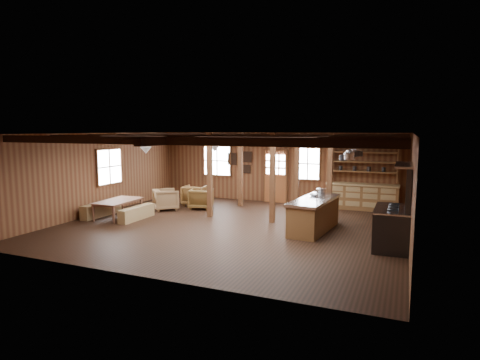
{
  "coord_description": "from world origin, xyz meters",
  "views": [
    {
      "loc": [
        4.85,
        -10.84,
        2.92
      ],
      "look_at": [
        -0.02,
        0.81,
        1.32
      ],
      "focal_mm": 30.0,
      "sensor_mm": 36.0,
      "label": 1
    }
  ],
  "objects_px": {
    "dining_table": "(119,209)",
    "armchair_c": "(166,199)",
    "kitchen_island": "(314,214)",
    "commercial_range": "(395,221)",
    "armchair_b": "(195,195)",
    "armchair_a": "(201,199)"
  },
  "relations": [
    {
      "from": "commercial_range",
      "to": "armchair_a",
      "type": "bearing_deg",
      "value": 159.44
    },
    {
      "from": "kitchen_island",
      "to": "commercial_range",
      "type": "bearing_deg",
      "value": -16.89
    },
    {
      "from": "commercial_range",
      "to": "kitchen_island",
      "type": "bearing_deg",
      "value": 157.39
    },
    {
      "from": "commercial_range",
      "to": "armchair_c",
      "type": "relative_size",
      "value": 2.49
    },
    {
      "from": "dining_table",
      "to": "armchair_a",
      "type": "relative_size",
      "value": 2.07
    },
    {
      "from": "armchair_a",
      "to": "armchair_b",
      "type": "relative_size",
      "value": 0.96
    },
    {
      "from": "commercial_range",
      "to": "armchair_a",
      "type": "height_order",
      "value": "commercial_range"
    },
    {
      "from": "kitchen_island",
      "to": "armchair_c",
      "type": "bearing_deg",
      "value": 176.38
    },
    {
      "from": "kitchen_island",
      "to": "armchair_c",
      "type": "height_order",
      "value": "kitchen_island"
    },
    {
      "from": "dining_table",
      "to": "armchair_a",
      "type": "bearing_deg",
      "value": -38.99
    },
    {
      "from": "commercial_range",
      "to": "dining_table",
      "type": "bearing_deg",
      "value": 179.28
    },
    {
      "from": "commercial_range",
      "to": "armchair_b",
      "type": "distance_m",
      "value": 7.95
    },
    {
      "from": "dining_table",
      "to": "armchair_c",
      "type": "xyz_separation_m",
      "value": [
        0.69,
        1.74,
        0.09
      ]
    },
    {
      "from": "armchair_c",
      "to": "kitchen_island",
      "type": "bearing_deg",
      "value": -143.37
    },
    {
      "from": "kitchen_island",
      "to": "armchair_b",
      "type": "bearing_deg",
      "value": 163.04
    },
    {
      "from": "dining_table",
      "to": "armchair_c",
      "type": "height_order",
      "value": "armchair_c"
    },
    {
      "from": "kitchen_island",
      "to": "armchair_c",
      "type": "distance_m",
      "value": 5.73
    },
    {
      "from": "armchair_b",
      "to": "kitchen_island",
      "type": "bearing_deg",
      "value": 149.91
    },
    {
      "from": "commercial_range",
      "to": "armchair_b",
      "type": "relative_size",
      "value": 2.46
    },
    {
      "from": "dining_table",
      "to": "armchair_c",
      "type": "distance_m",
      "value": 1.88
    },
    {
      "from": "armchair_a",
      "to": "armchair_c",
      "type": "distance_m",
      "value": 1.28
    },
    {
      "from": "dining_table",
      "to": "armchair_c",
      "type": "bearing_deg",
      "value": -24.65
    }
  ]
}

